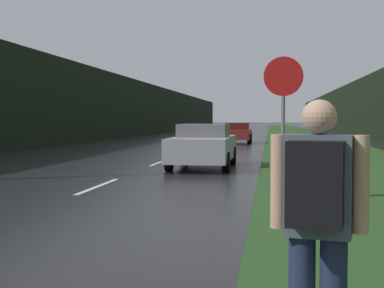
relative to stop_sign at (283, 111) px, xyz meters
name	(u,v)px	position (x,y,z in m)	size (l,w,h in m)	color
grass_verge	(308,141)	(2.45, 28.80, -1.71)	(6.00, 240.00, 0.02)	#26471E
lane_stripe_c	(98,186)	(-4.23, 1.91, -1.72)	(0.12, 3.00, 0.01)	silver
lane_stripe_d	(159,162)	(-4.23, 8.91, -1.72)	(0.12, 3.00, 0.01)	silver
treeline_far_side	(123,108)	(-13.92, 38.80, 0.97)	(2.00, 140.00, 5.39)	black
treeline_near_side	(370,108)	(8.45, 38.80, 0.85)	(2.00, 140.00, 5.15)	black
stop_sign	(283,111)	(0.00, 0.00, 0.00)	(0.74, 0.07, 2.74)	slate
hitchhiker_with_backpack	(317,219)	(0.04, -6.89, -0.75)	(0.58, 0.46, 1.69)	#1E2847
car_passing_near	(204,145)	(-2.39, 7.16, -1.00)	(1.93, 4.70, 1.42)	#9E9EA3
car_passing_far	(237,133)	(-2.39, 25.25, -1.03)	(1.86, 4.55, 1.35)	maroon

